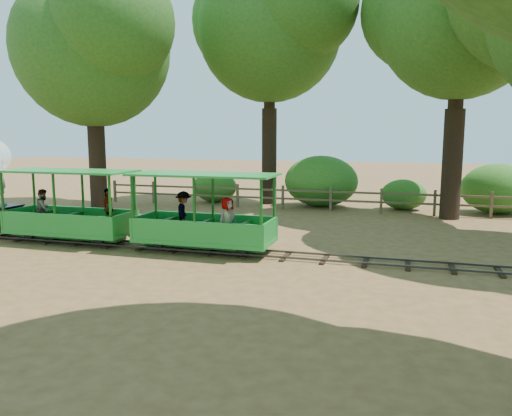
# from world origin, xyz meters

# --- Properties ---
(ground) EXTENTS (90.00, 90.00, 0.00)m
(ground) POSITION_xyz_m (0.00, 0.00, 0.00)
(ground) COLOR #9A6D42
(ground) RESTS_ON ground
(track) EXTENTS (22.00, 1.00, 0.10)m
(track) POSITION_xyz_m (0.00, 0.00, 0.07)
(track) COLOR #3F3D3A
(track) RESTS_ON ground
(carriage_front) EXTENTS (3.86, 1.57, 2.00)m
(carriage_front) POSITION_xyz_m (-5.41, 0.02, 0.81)
(carriage_front) COLOR green
(carriage_front) RESTS_ON track
(carriage_rear) EXTENTS (3.86, 1.57, 2.00)m
(carriage_rear) POSITION_xyz_m (-1.27, 0.02, 0.82)
(carriage_rear) COLOR green
(carriage_rear) RESTS_ON track
(oak_nw) EXTENTS (7.84, 6.90, 9.67)m
(oak_nw) POSITION_xyz_m (-8.53, 6.08, 6.85)
(oak_nw) COLOR #2D2116
(oak_nw) RESTS_ON ground
(oak_nc) EXTENTS (7.80, 6.86, 10.72)m
(oak_nc) POSITION_xyz_m (-2.03, 9.58, 7.91)
(oak_nc) COLOR #2D2116
(oak_nc) RESTS_ON ground
(oak_ne) EXTENTS (7.16, 6.30, 10.05)m
(oak_ne) POSITION_xyz_m (5.47, 7.58, 7.46)
(oak_ne) COLOR #2D2116
(oak_ne) RESTS_ON ground
(fence) EXTENTS (18.10, 0.10, 1.00)m
(fence) POSITION_xyz_m (0.00, 8.00, 0.58)
(fence) COLOR brown
(fence) RESTS_ON ground
(shrub_west) EXTENTS (2.06, 1.58, 1.42)m
(shrub_west) POSITION_xyz_m (-4.55, 9.30, 0.71)
(shrub_west) COLOR #2D6B1E
(shrub_west) RESTS_ON ground
(shrub_mid_w) EXTENTS (3.18, 2.45, 2.20)m
(shrub_mid_w) POSITION_xyz_m (0.38, 9.30, 1.10)
(shrub_mid_w) COLOR #2D6B1E
(shrub_mid_w) RESTS_ON ground
(shrub_mid_e) EXTENTS (1.83, 1.41, 1.27)m
(shrub_mid_e) POSITION_xyz_m (3.84, 9.30, 0.63)
(shrub_mid_e) COLOR #2D6B1E
(shrub_mid_e) RESTS_ON ground
(shrub_east) EXTENTS (2.86, 2.20, 1.98)m
(shrub_east) POSITION_xyz_m (7.42, 9.30, 0.99)
(shrub_east) COLOR #2D6B1E
(shrub_east) RESTS_ON ground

